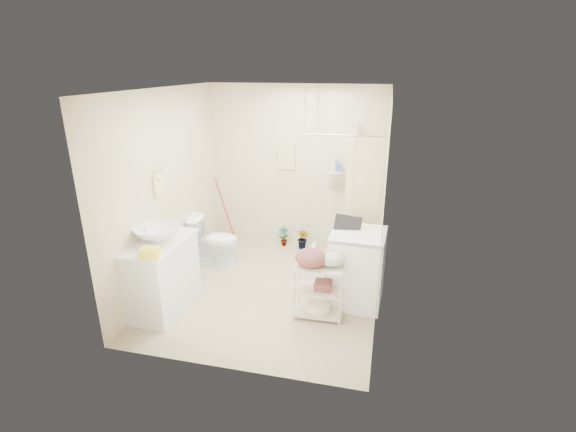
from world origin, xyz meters
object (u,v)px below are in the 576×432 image
at_px(toilet, 214,240).
at_px(laundry_rack, 319,286).
at_px(vanity, 162,275).
at_px(washing_machine, 357,268).

xyz_separation_m(toilet, laundry_rack, (1.77, -1.06, 0.03)).
distance_m(vanity, toilet, 1.34).
relative_size(toilet, washing_machine, 0.78).
bearing_deg(toilet, vanity, 170.08).
height_order(washing_machine, laundry_rack, washing_machine).
bearing_deg(toilet, washing_machine, -110.99).
distance_m(washing_machine, laundry_rack, 0.60).
bearing_deg(washing_machine, vanity, -159.87).
xyz_separation_m(vanity, laundry_rack, (1.89, 0.27, -0.05)).
bearing_deg(laundry_rack, washing_machine, 44.90).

